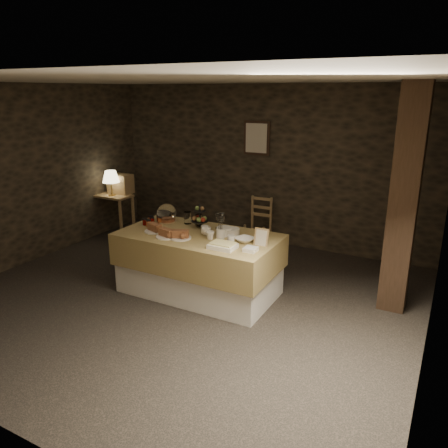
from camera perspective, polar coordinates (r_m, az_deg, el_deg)
The scene contains 28 objects.
ground_plane at distance 5.56m, azimuth -5.27°, elevation -9.62°, with size 5.50×5.00×0.01m, color black.
room_shell at distance 5.06m, azimuth -5.75°, elevation 6.39°, with size 5.52×5.02×2.60m.
buffet_table at distance 5.52m, azimuth -3.31°, elevation -4.64°, with size 1.99×1.06×0.79m.
console_table at distance 7.98m, azimuth -14.35°, elevation 2.83°, with size 0.68×0.39×0.73m.
table_lamp at distance 7.81m, azimuth -14.57°, elevation 5.98°, with size 0.29×0.29×0.44m.
wine_rack at distance 8.01m, azimuth -13.38°, elevation 5.15°, with size 0.42×0.26×0.34m, color #96794A.
chair at distance 7.24m, azimuth 4.62°, elevation -0.10°, with size 0.39×0.38×0.64m.
timber_column at distance 5.28m, azimuth 22.44°, elevation 2.71°, with size 0.30×0.30×2.60m, color black.
framed_picture at distance 7.25m, azimuth 4.29°, elevation 11.14°, with size 0.45×0.04×0.55m.
plate_stack_a at distance 5.36m, azimuth 0.04°, elevation -0.93°, with size 0.19×0.19×0.10m, color white.
plate_stack_b at distance 5.36m, azimuth 0.99°, elevation -1.03°, with size 0.20×0.20×0.09m, color white.
cutlery_holder at distance 5.23m, azimuth -0.47°, elevation -1.27°, with size 0.10×0.10×0.12m, color white.
cup_a at distance 5.37m, azimuth -2.35°, elevation -0.92°, with size 0.13×0.13×0.10m, color white.
cup_b at distance 5.21m, azimuth -1.84°, elevation -1.48°, with size 0.10×0.10×0.10m, color white.
mug_c at distance 5.44m, azimuth -2.53°, elevation -0.72°, with size 0.09×0.09×0.10m, color white.
mug_d at distance 5.09m, azimuth 0.90°, elevation -1.99°, with size 0.08×0.08×0.09m, color white.
bowl at distance 5.13m, azimuth 2.71°, elevation -2.06°, with size 0.22×0.22×0.05m, color white.
cake_dome at distance 5.94m, azimuth -7.49°, elevation 1.28°, with size 0.26×0.26×0.26m.
fruit_stand at distance 5.65m, azimuth -3.19°, elevation 0.78°, with size 0.22×0.22×0.31m.
bread_platter_left at distance 5.56m, azimuth -9.04°, elevation -0.60°, with size 0.26×0.26×0.11m.
bread_platter_center at distance 5.33m, azimuth -7.52°, elevation -1.30°, with size 0.26×0.26×0.11m.
bread_platter_right at distance 5.26m, azimuth -5.71°, elevation -1.48°, with size 0.26×0.26×0.11m.
jam_jars at distance 5.91m, azimuth -9.30°, elevation 0.42°, with size 0.20×0.32×0.07m.
tart_dish at distance 4.92m, azimuth -0.18°, elevation -2.84°, with size 0.30×0.22×0.07m.
square_dish at distance 4.84m, azimuth 3.49°, elevation -3.32°, with size 0.14×0.14×0.04m, color white.
menu_frame at distance 5.02m, azimuth 4.89°, elevation -1.80°, with size 0.17×0.02×0.22m, color #96794A.
storage_jar_a at distance 5.83m, azimuth -4.78°, elevation 0.82°, with size 0.10×0.10×0.16m, color white.
storage_jar_b at distance 5.77m, azimuth -3.33°, elevation 0.57°, with size 0.09×0.09×0.14m, color white.
Camera 1 is at (2.79, -4.12, 2.49)m, focal length 35.00 mm.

